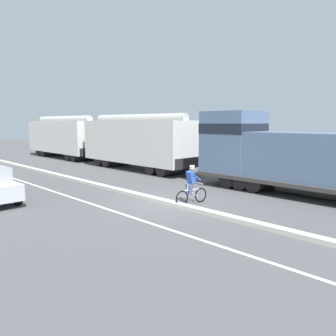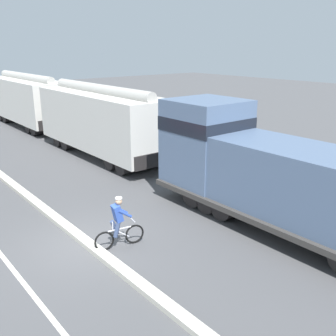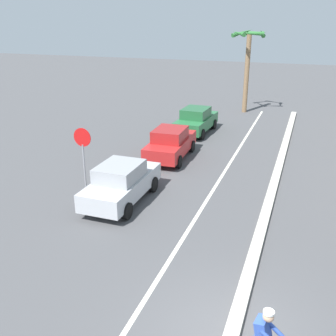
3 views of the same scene
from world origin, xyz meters
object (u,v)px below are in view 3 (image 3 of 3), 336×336
palm_tree_near (248,52)px  parked_car_red (171,143)px  parked_car_green (196,120)px  parked_car_silver (122,183)px  stop_sign (83,149)px

palm_tree_near → parked_car_red: bearing=-98.5°
parked_car_green → palm_tree_near: (1.91, 6.98, 3.71)m
parked_car_red → palm_tree_near: (1.81, 12.10, 3.71)m
parked_car_silver → parked_car_green: same height
stop_sign → palm_tree_near: 18.16m
parked_car_red → parked_car_green: size_ratio=1.00×
parked_car_silver → palm_tree_near: (1.89, 17.66, 3.71)m
stop_sign → parked_car_silver: bearing=-1.1°
parked_car_silver → stop_sign: size_ratio=1.46×
parked_car_green → palm_tree_near: bearing=74.7°
palm_tree_near → parked_car_green: bearing=-105.3°
parked_car_silver → palm_tree_near: size_ratio=0.68×
parked_car_silver → parked_car_red: (0.08, 5.56, 0.00)m
parked_car_red → stop_sign: stop_sign is taller
parked_car_green → stop_sign: bearing=-98.8°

